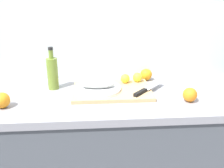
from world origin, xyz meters
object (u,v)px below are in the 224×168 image
at_px(cutting_board, 112,90).
at_px(lemon_0, 125,78).
at_px(white_plate, 98,89).
at_px(olive_oil_bottle, 53,73).
at_px(chef_knife, 145,90).
at_px(fish_fillet, 98,84).
at_px(orange_0, 190,95).

relative_size(cutting_board, lemon_0, 7.96).
distance_m(white_plate, olive_oil_bottle, 0.29).
xyz_separation_m(chef_knife, olive_oil_bottle, (-0.53, 0.13, 0.07)).
distance_m(chef_knife, lemon_0, 0.18).
bearing_deg(fish_fillet, chef_knife, -8.33).
height_order(lemon_0, orange_0, same).
xyz_separation_m(chef_knife, lemon_0, (-0.10, 0.15, 0.02)).
bearing_deg(olive_oil_bottle, lemon_0, 1.72).
distance_m(fish_fillet, lemon_0, 0.20).
relative_size(cutting_board, chef_knife, 1.91).
distance_m(lemon_0, olive_oil_bottle, 0.44).
distance_m(cutting_board, lemon_0, 0.14).
relative_size(lemon_0, orange_0, 0.74).
bearing_deg(orange_0, cutting_board, 158.40).
xyz_separation_m(fish_fillet, lemon_0, (0.17, 0.11, -0.00)).
distance_m(white_plate, lemon_0, 0.20).
bearing_deg(olive_oil_bottle, chef_knife, -14.00).
distance_m(cutting_board, orange_0, 0.43).
height_order(cutting_board, olive_oil_bottle, olive_oil_bottle).
bearing_deg(cutting_board, fish_fillet, -172.66).
distance_m(cutting_board, fish_fillet, 0.09).
xyz_separation_m(olive_oil_bottle, orange_0, (0.75, -0.24, -0.06)).
distance_m(white_plate, chef_knife, 0.27).
bearing_deg(lemon_0, orange_0, -39.18).
relative_size(white_plate, orange_0, 3.40).
bearing_deg(cutting_board, orange_0, -21.60).
bearing_deg(white_plate, lemon_0, 32.43).
xyz_separation_m(cutting_board, fish_fillet, (-0.08, -0.01, 0.04)).
xyz_separation_m(cutting_board, chef_knife, (0.19, -0.05, 0.02)).
height_order(fish_fillet, chef_knife, fish_fillet).
xyz_separation_m(cutting_board, orange_0, (0.40, -0.16, 0.03)).
bearing_deg(olive_oil_bottle, orange_0, -17.96).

